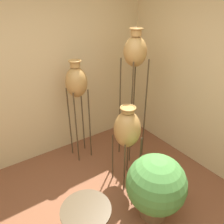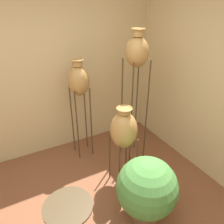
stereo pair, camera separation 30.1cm
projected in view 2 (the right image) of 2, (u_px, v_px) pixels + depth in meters
The scene contains 6 objects.
wall_back at pixel (27, 72), 3.06m from camera, with size 7.96×0.06×2.70m.
vase_stand_tall at pixel (137, 55), 2.83m from camera, with size 0.31×0.31×1.94m.
vase_stand_medium at pixel (79, 82), 3.06m from camera, with size 0.30×0.30×1.55m.
vase_stand_short at pixel (124, 130), 2.68m from camera, with size 0.34×0.34×1.13m.
side_table at pixel (70, 220), 1.96m from camera, with size 0.44×0.44×0.68m.
potted_plant at pixel (147, 189), 2.35m from camera, with size 0.67×0.67×0.80m.
Camera 2 is at (-0.37, -1.18, 2.26)m, focal length 35.00 mm.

